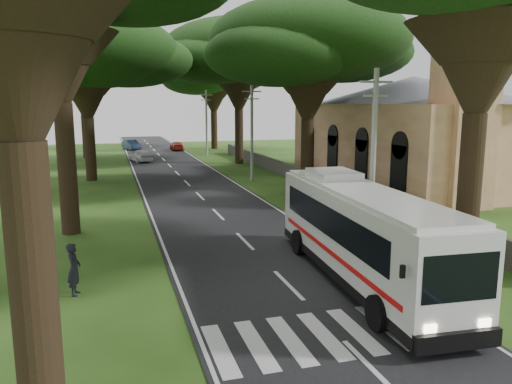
{
  "coord_description": "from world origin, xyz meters",
  "views": [
    {
      "loc": [
        -5.95,
        -14.06,
        6.5
      ],
      "look_at": [
        0.82,
        8.9,
        2.2
      ],
      "focal_mm": 35.0,
      "sensor_mm": 36.0,
      "label": 1
    }
  ],
  "objects_px": {
    "pole_mid": "(252,131)",
    "distant_car_c": "(177,146)",
    "pole_near": "(373,155)",
    "coach_bus": "(361,232)",
    "pedestrian": "(74,269)",
    "church": "(413,122)",
    "pole_far": "(206,122)",
    "distant_car_a": "(140,155)",
    "distant_car_b": "(131,145)"
  },
  "relations": [
    {
      "from": "church",
      "to": "coach_bus",
      "type": "distance_m",
      "value": 25.13
    },
    {
      "from": "distant_car_a",
      "to": "church",
      "type": "bearing_deg",
      "value": 116.83
    },
    {
      "from": "coach_bus",
      "to": "distant_car_a",
      "type": "xyz_separation_m",
      "value": [
        -5.4,
        40.64,
        -1.13
      ]
    },
    {
      "from": "church",
      "to": "distant_car_b",
      "type": "height_order",
      "value": "church"
    },
    {
      "from": "church",
      "to": "pole_near",
      "type": "relative_size",
      "value": 3.0
    },
    {
      "from": "pole_near",
      "to": "distant_car_a",
      "type": "relative_size",
      "value": 1.95
    },
    {
      "from": "distant_car_b",
      "to": "pole_near",
      "type": "bearing_deg",
      "value": -97.91
    },
    {
      "from": "pole_mid",
      "to": "coach_bus",
      "type": "xyz_separation_m",
      "value": [
        -2.8,
        -24.26,
        -2.32
      ]
    },
    {
      "from": "pole_far",
      "to": "coach_bus",
      "type": "bearing_deg",
      "value": -93.61
    },
    {
      "from": "coach_bus",
      "to": "pedestrian",
      "type": "xyz_separation_m",
      "value": [
        -10.01,
        1.52,
        -0.94
      ]
    },
    {
      "from": "pole_far",
      "to": "distant_car_c",
      "type": "relative_size",
      "value": 1.98
    },
    {
      "from": "distant_car_a",
      "to": "pole_far",
      "type": "bearing_deg",
      "value": -173.93
    },
    {
      "from": "pole_mid",
      "to": "pedestrian",
      "type": "relative_size",
      "value": 4.39
    },
    {
      "from": "pole_mid",
      "to": "coach_bus",
      "type": "relative_size",
      "value": 0.68
    },
    {
      "from": "distant_car_b",
      "to": "pedestrian",
      "type": "distance_m",
      "value": 54.4
    },
    {
      "from": "pole_mid",
      "to": "distant_car_c",
      "type": "distance_m",
      "value": 29.25
    },
    {
      "from": "pole_far",
      "to": "church",
      "type": "bearing_deg",
      "value": -63.18
    },
    {
      "from": "pole_far",
      "to": "distant_car_c",
      "type": "xyz_separation_m",
      "value": [
        -2.5,
        8.93,
        -3.56
      ]
    },
    {
      "from": "pedestrian",
      "to": "pole_mid",
      "type": "bearing_deg",
      "value": -21.46
    },
    {
      "from": "pole_near",
      "to": "coach_bus",
      "type": "bearing_deg",
      "value": -123.27
    },
    {
      "from": "pole_near",
      "to": "distant_car_c",
      "type": "xyz_separation_m",
      "value": [
        -2.5,
        48.93,
        -3.56
      ]
    },
    {
      "from": "coach_bus",
      "to": "distant_car_c",
      "type": "relative_size",
      "value": 2.93
    },
    {
      "from": "pole_far",
      "to": "pole_near",
      "type": "bearing_deg",
      "value": -90.0
    },
    {
      "from": "church",
      "to": "distant_car_c",
      "type": "bearing_deg",
      "value": 114.0
    },
    {
      "from": "church",
      "to": "distant_car_b",
      "type": "relative_size",
      "value": 5.74
    },
    {
      "from": "distant_car_b",
      "to": "pole_far",
      "type": "bearing_deg",
      "value": -70.77
    },
    {
      "from": "pole_far",
      "to": "distant_car_b",
      "type": "xyz_separation_m",
      "value": [
        -8.5,
        11.48,
        -3.46
      ]
    },
    {
      "from": "pole_far",
      "to": "pole_mid",
      "type": "bearing_deg",
      "value": -90.0
    },
    {
      "from": "coach_bus",
      "to": "distant_car_b",
      "type": "height_order",
      "value": "coach_bus"
    },
    {
      "from": "church",
      "to": "pole_near",
      "type": "height_order",
      "value": "church"
    },
    {
      "from": "distant_car_a",
      "to": "distant_car_c",
      "type": "xyz_separation_m",
      "value": [
        5.69,
        12.55,
        -0.11
      ]
    },
    {
      "from": "distant_car_a",
      "to": "distant_car_c",
      "type": "height_order",
      "value": "distant_car_a"
    },
    {
      "from": "distant_car_c",
      "to": "pole_near",
      "type": "bearing_deg",
      "value": 94.26
    },
    {
      "from": "pedestrian",
      "to": "pole_far",
      "type": "bearing_deg",
      "value": -8.76
    },
    {
      "from": "distant_car_c",
      "to": "pedestrian",
      "type": "height_order",
      "value": "pedestrian"
    },
    {
      "from": "pole_mid",
      "to": "distant_car_b",
      "type": "distance_m",
      "value": 32.79
    },
    {
      "from": "distant_car_c",
      "to": "church",
      "type": "bearing_deg",
      "value": 115.33
    },
    {
      "from": "church",
      "to": "distant_car_c",
      "type": "relative_size",
      "value": 5.94
    },
    {
      "from": "pole_mid",
      "to": "pedestrian",
      "type": "distance_m",
      "value": 26.31
    },
    {
      "from": "pole_near",
      "to": "distant_car_b",
      "type": "bearing_deg",
      "value": 99.38
    },
    {
      "from": "distant_car_b",
      "to": "pedestrian",
      "type": "height_order",
      "value": "pedestrian"
    },
    {
      "from": "pole_mid",
      "to": "distant_car_a",
      "type": "distance_m",
      "value": 18.63
    },
    {
      "from": "church",
      "to": "distant_car_a",
      "type": "bearing_deg",
      "value": 134.62
    },
    {
      "from": "coach_bus",
      "to": "distant_car_c",
      "type": "bearing_deg",
      "value": 93.46
    },
    {
      "from": "distant_car_c",
      "to": "pedestrian",
      "type": "relative_size",
      "value": 2.22
    },
    {
      "from": "distant_car_b",
      "to": "distant_car_c",
      "type": "height_order",
      "value": "distant_car_b"
    },
    {
      "from": "pole_mid",
      "to": "pedestrian",
      "type": "height_order",
      "value": "pole_mid"
    },
    {
      "from": "church",
      "to": "pole_near",
      "type": "xyz_separation_m",
      "value": [
        -12.36,
        -15.55,
        -0.73
      ]
    },
    {
      "from": "pole_far",
      "to": "pedestrian",
      "type": "distance_m",
      "value": 44.74
    },
    {
      "from": "pole_near",
      "to": "pedestrian",
      "type": "height_order",
      "value": "pole_near"
    }
  ]
}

